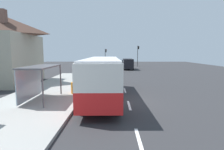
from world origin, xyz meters
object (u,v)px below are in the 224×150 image
object	(u,v)px
recycling_bin_blue	(77,85)
bus_shelter	(37,74)
bus	(103,75)
recycling_bin_red	(76,86)
recycling_bin_orange	(74,88)
traffic_light_near_side	(138,53)
sedan_near	(125,62)
white_van	(128,63)
traffic_light_far_side	(106,55)

from	to	relation	value
recycling_bin_blue	bus_shelter	bearing A→B (deg)	-121.82
bus	recycling_bin_red	xyz separation A→B (m)	(-2.49, 1.52, -1.19)
recycling_bin_orange	bus_shelter	distance (m)	3.42
recycling_bin_orange	recycling_bin_blue	bearing A→B (deg)	90.00
traffic_light_near_side	recycling_bin_orange	bearing A→B (deg)	-106.41
recycling_bin_blue	bus_shelter	xyz separation A→B (m)	(-2.21, -3.57, 1.44)
sedan_near	traffic_light_near_side	xyz separation A→B (m)	(3.19, -4.98, 2.80)
sedan_near	recycling_bin_blue	xyz separation A→B (m)	(-6.50, -36.50, -0.14)
white_van	recycling_bin_orange	distance (m)	24.89
white_van	traffic_light_far_side	xyz separation A→B (m)	(-5.30, 9.67, 1.75)
sedan_near	recycling_bin_blue	world-z (taller)	sedan_near
recycling_bin_blue	sedan_near	bearing A→B (deg)	79.90
sedan_near	traffic_light_near_side	world-z (taller)	traffic_light_near_side
recycling_bin_red	traffic_light_near_side	bearing A→B (deg)	73.25
white_van	recycling_bin_orange	bearing A→B (deg)	-104.90
recycling_bin_orange	traffic_light_near_side	size ratio (longest dim) A/B	0.17
sedan_near	traffic_light_near_side	bearing A→B (deg)	-57.35
recycling_bin_orange	recycling_bin_red	xyz separation A→B (m)	(0.00, 0.70, 0.00)
white_van	sedan_near	distance (m)	13.86
bus	sedan_near	distance (m)	38.94
bus	traffic_light_far_side	size ratio (longest dim) A/B	2.39
white_van	traffic_light_near_side	bearing A→B (deg)	69.62
recycling_bin_red	white_van	bearing A→B (deg)	74.67
traffic_light_near_side	recycling_bin_red	bearing A→B (deg)	-106.75
recycling_bin_red	bus_shelter	xyz separation A→B (m)	(-2.21, -2.87, 1.44)
bus	recycling_bin_red	distance (m)	3.15
bus	white_van	distance (m)	25.18
recycling_bin_red	recycling_bin_blue	world-z (taller)	same
sedan_near	recycling_bin_red	bearing A→B (deg)	-99.91
recycling_bin_blue	bus_shelter	distance (m)	4.44
recycling_bin_orange	recycling_bin_red	size ratio (longest dim) A/B	1.00
recycling_bin_orange	traffic_light_far_side	bearing A→B (deg)	88.12
bus_shelter	recycling_bin_orange	bearing A→B (deg)	44.39
recycling_bin_red	sedan_near	bearing A→B (deg)	80.09
traffic_light_far_side	recycling_bin_blue	bearing A→B (deg)	-91.96
recycling_bin_orange	bus_shelter	size ratio (longest dim) A/B	0.24
recycling_bin_blue	traffic_light_near_side	size ratio (longest dim) A/B	0.17
bus	traffic_light_near_side	world-z (taller)	traffic_light_near_side
bus	bus_shelter	world-z (taller)	bus
sedan_near	recycling_bin_blue	bearing A→B (deg)	-100.10
sedan_near	bus_shelter	world-z (taller)	bus_shelter
sedan_near	bus_shelter	xyz separation A→B (m)	(-8.71, -40.06, 1.31)
bus	traffic_light_near_side	xyz separation A→B (m)	(7.21, 33.74, 1.75)
sedan_near	recycling_bin_blue	size ratio (longest dim) A/B	4.70
recycling_bin_orange	recycling_bin_red	bearing A→B (deg)	90.00
white_van	traffic_light_far_side	size ratio (longest dim) A/B	1.12
bus	recycling_bin_orange	size ratio (longest dim) A/B	11.64
recycling_bin_red	traffic_light_far_side	world-z (taller)	traffic_light_far_side
sedan_near	recycling_bin_red	distance (m)	37.76
traffic_light_far_side	bus_shelter	xyz separation A→B (m)	(-3.32, -35.88, -1.00)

